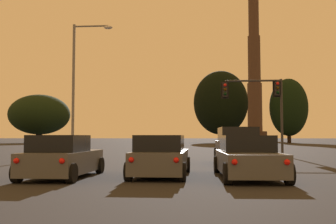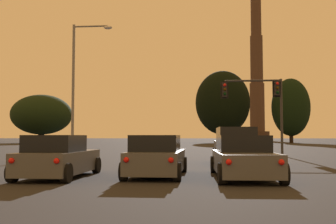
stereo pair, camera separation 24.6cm
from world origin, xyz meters
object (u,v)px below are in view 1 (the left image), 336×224
hatchback_center_lane_second (161,157)px  street_lamp (79,76)px  suv_right_lane_front (238,146)px  hatchback_left_lane_second (62,158)px  sedan_right_lane_second (247,158)px  traffic_light_overhead_right (261,98)px  smokestack (254,81)px

hatchback_center_lane_second → street_lamp: (-7.39, 14.13, 5.13)m
hatchback_center_lane_second → suv_right_lane_front: bearing=64.3°
hatchback_left_lane_second → suv_right_lane_front: suv_right_lane_front is taller
sedan_right_lane_second → traffic_light_overhead_right: bearing=77.5°
hatchback_center_lane_second → traffic_light_overhead_right: bearing=69.6°
hatchback_left_lane_second → sedan_right_lane_second: hatchback_left_lane_second is taller
smokestack → sedan_right_lane_second: bearing=-98.1°
hatchback_left_lane_second → traffic_light_overhead_right: size_ratio=0.74×
traffic_light_overhead_right → street_lamp: street_lamp is taller
hatchback_center_lane_second → street_lamp: 16.75m
street_lamp → hatchback_left_lane_second: bearing=-74.5°
hatchback_center_lane_second → traffic_light_overhead_right: traffic_light_overhead_right is taller
suv_right_lane_front → traffic_light_overhead_right: bearing=71.4°
traffic_light_overhead_right → hatchback_left_lane_second: bearing=-120.1°
traffic_light_overhead_right → smokestack: 106.33m
hatchback_left_lane_second → smokestack: size_ratio=0.08×
hatchback_center_lane_second → sedan_right_lane_second: size_ratio=0.87×
hatchback_left_lane_second → hatchback_center_lane_second: 3.35m
suv_right_lane_front → traffic_light_overhead_right: 9.37m
hatchback_left_lane_second → suv_right_lane_front: bearing=48.4°
suv_right_lane_front → traffic_light_overhead_right: traffic_light_overhead_right is taller
hatchback_center_lane_second → suv_right_lane_front: 7.39m
traffic_light_overhead_right → smokestack: smokestack is taller
hatchback_left_lane_second → suv_right_lane_front: (6.57, 7.30, 0.23)m
sedan_right_lane_second → hatchback_left_lane_second: bearing=-177.8°
street_lamp → smokestack: bearing=75.4°
hatchback_center_lane_second → smokestack: size_ratio=0.08×
suv_right_lane_front → sedan_right_lane_second: suv_right_lane_front is taller
hatchback_center_lane_second → sedan_right_lane_second: hatchback_center_lane_second is taller
smokestack → traffic_light_overhead_right: bearing=-97.7°
hatchback_left_lane_second → suv_right_lane_front: size_ratio=0.83×
suv_right_lane_front → street_lamp: 13.95m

